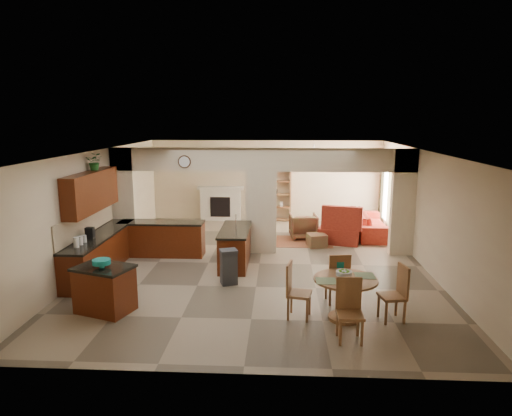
# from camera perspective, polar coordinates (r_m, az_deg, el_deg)

# --- Properties ---
(floor) EXTENTS (10.00, 10.00, 0.00)m
(floor) POSITION_cam_1_polar(r_m,az_deg,el_deg) (11.47, 0.44, -6.95)
(floor) COLOR gray
(floor) RESTS_ON ground
(ceiling) EXTENTS (10.00, 10.00, 0.00)m
(ceiling) POSITION_cam_1_polar(r_m,az_deg,el_deg) (10.92, 0.46, 7.15)
(ceiling) COLOR white
(ceiling) RESTS_ON wall_back
(wall_back) EXTENTS (8.00, 0.00, 8.00)m
(wall_back) POSITION_cam_1_polar(r_m,az_deg,el_deg) (16.04, 1.29, 3.44)
(wall_back) COLOR beige
(wall_back) RESTS_ON floor
(wall_front) EXTENTS (8.00, 0.00, 8.00)m
(wall_front) POSITION_cam_1_polar(r_m,az_deg,el_deg) (6.29, -1.70, -9.07)
(wall_front) COLOR beige
(wall_front) RESTS_ON floor
(wall_left) EXTENTS (0.00, 10.00, 10.00)m
(wall_left) POSITION_cam_1_polar(r_m,az_deg,el_deg) (11.97, -19.04, 0.13)
(wall_left) COLOR beige
(wall_left) RESTS_ON floor
(wall_right) EXTENTS (0.00, 10.00, 10.00)m
(wall_right) POSITION_cam_1_polar(r_m,az_deg,el_deg) (11.63, 20.54, -0.28)
(wall_right) COLOR beige
(wall_right) RESTS_ON floor
(partition_left_pier) EXTENTS (0.60, 0.25, 2.80)m
(partition_left_pier) POSITION_cam_1_polar(r_m,az_deg,el_deg) (12.79, -16.13, 0.99)
(partition_left_pier) COLOR beige
(partition_left_pier) RESTS_ON floor
(partition_center_pier) EXTENTS (0.80, 0.25, 2.20)m
(partition_center_pier) POSITION_cam_1_polar(r_m,az_deg,el_deg) (12.15, 0.67, -0.53)
(partition_center_pier) COLOR beige
(partition_center_pier) RESTS_ON floor
(partition_right_pier) EXTENTS (0.60, 0.25, 2.80)m
(partition_right_pier) POSITION_cam_1_polar(r_m,az_deg,el_deg) (12.49, 17.88, 0.65)
(partition_right_pier) COLOR beige
(partition_right_pier) RESTS_ON floor
(partition_header) EXTENTS (8.00, 0.25, 0.60)m
(partition_header) POSITION_cam_1_polar(r_m,az_deg,el_deg) (11.94, 0.68, 6.06)
(partition_header) COLOR beige
(partition_header) RESTS_ON partition_center_pier
(kitchen_counter) EXTENTS (2.52, 3.29, 1.48)m
(kitchen_counter) POSITION_cam_1_polar(r_m,az_deg,el_deg) (11.70, -15.83, -4.64)
(kitchen_counter) COLOR #421607
(kitchen_counter) RESTS_ON floor
(upper_cabinets) EXTENTS (0.35, 2.40, 0.90)m
(upper_cabinets) POSITION_cam_1_polar(r_m,az_deg,el_deg) (11.09, -19.88, 1.96)
(upper_cabinets) COLOR #421607
(upper_cabinets) RESTS_ON wall_left
(peninsula) EXTENTS (0.70, 1.85, 0.91)m
(peninsula) POSITION_cam_1_polar(r_m,az_deg,el_deg) (11.27, -2.64, -4.86)
(peninsula) COLOR #421607
(peninsula) RESTS_ON floor
(wall_clock) EXTENTS (0.34, 0.03, 0.34)m
(wall_clock) POSITION_cam_1_polar(r_m,az_deg,el_deg) (12.05, -8.94, 5.73)
(wall_clock) COLOR #442816
(wall_clock) RESTS_ON partition_header
(rug) EXTENTS (1.60, 1.30, 0.01)m
(rug) POSITION_cam_1_polar(r_m,az_deg,el_deg) (13.48, 5.98, -4.19)
(rug) COLOR #925935
(rug) RESTS_ON floor
(fireplace) EXTENTS (1.60, 0.35, 1.20)m
(fireplace) POSITION_cam_1_polar(r_m,az_deg,el_deg) (16.13, -4.44, 0.63)
(fireplace) COLOR beige
(fireplace) RESTS_ON floor
(shelving_unit) EXTENTS (1.00, 0.32, 1.80)m
(shelving_unit) POSITION_cam_1_polar(r_m,az_deg,el_deg) (15.93, 2.52, 1.56)
(shelving_unit) COLOR brown
(shelving_unit) RESTS_ON floor
(window_a) EXTENTS (0.02, 0.90, 1.90)m
(window_a) POSITION_cam_1_polar(r_m,az_deg,el_deg) (13.83, 17.57, 0.81)
(window_a) COLOR white
(window_a) RESTS_ON wall_right
(window_b) EXTENTS (0.02, 0.90, 1.90)m
(window_b) POSITION_cam_1_polar(r_m,az_deg,el_deg) (15.46, 16.04, 1.96)
(window_b) COLOR white
(window_b) RESTS_ON wall_right
(glazed_door) EXTENTS (0.02, 0.70, 2.10)m
(glazed_door) POSITION_cam_1_polar(r_m,az_deg,el_deg) (14.67, 16.73, 0.84)
(glazed_door) COLOR white
(glazed_door) RESTS_ON wall_right
(drape_a_left) EXTENTS (0.10, 0.28, 2.30)m
(drape_a_left) POSITION_cam_1_polar(r_m,az_deg,el_deg) (13.25, 18.04, 0.34)
(drape_a_left) COLOR #45271B
(drape_a_left) RESTS_ON wall_right
(drape_a_right) EXTENTS (0.10, 0.28, 2.30)m
(drape_a_right) POSITION_cam_1_polar(r_m,az_deg,el_deg) (14.40, 16.84, 1.25)
(drape_a_right) COLOR #45271B
(drape_a_right) RESTS_ON wall_right
(drape_b_left) EXTENTS (0.10, 0.28, 2.30)m
(drape_b_left) POSITION_cam_1_polar(r_m,az_deg,el_deg) (14.88, 16.39, 1.59)
(drape_b_left) COLOR #45271B
(drape_b_left) RESTS_ON wall_right
(drape_b_right) EXTENTS (0.10, 0.28, 2.30)m
(drape_b_right) POSITION_cam_1_polar(r_m,az_deg,el_deg) (16.03, 15.43, 2.31)
(drape_b_right) COLOR #45271B
(drape_b_right) RESTS_ON wall_right
(ceiling_fan) EXTENTS (1.00, 1.00, 0.10)m
(ceiling_fan) POSITION_cam_1_polar(r_m,az_deg,el_deg) (13.95, 7.25, 6.97)
(ceiling_fan) COLOR white
(ceiling_fan) RESTS_ON ceiling
(kitchen_island) EXTENTS (1.20, 1.02, 0.88)m
(kitchen_island) POSITION_cam_1_polar(r_m,az_deg,el_deg) (9.08, -18.38, -9.57)
(kitchen_island) COLOR #421607
(kitchen_island) RESTS_ON floor
(teal_bowl) EXTENTS (0.33, 0.33, 0.16)m
(teal_bowl) POSITION_cam_1_polar(r_m,az_deg,el_deg) (8.87, -18.74, -6.59)
(teal_bowl) COLOR teal
(teal_bowl) RESTS_ON kitchen_island
(trash_can) EXTENTS (0.41, 0.38, 0.72)m
(trash_can) POSITION_cam_1_polar(r_m,az_deg,el_deg) (10.03, -3.43, -7.52)
(trash_can) COLOR #303033
(trash_can) RESTS_ON floor
(dining_table) EXTENTS (1.14, 1.14, 0.78)m
(dining_table) POSITION_cam_1_polar(r_m,az_deg,el_deg) (8.44, 11.08, -10.30)
(dining_table) COLOR brown
(dining_table) RESTS_ON floor
(fruit_bowl) EXTENTS (0.28, 0.28, 0.15)m
(fruit_bowl) POSITION_cam_1_polar(r_m,az_deg,el_deg) (8.32, 10.95, -8.12)
(fruit_bowl) COLOR #5EB226
(fruit_bowl) RESTS_ON dining_table
(sofa) EXTENTS (2.51, 0.99, 0.73)m
(sofa) POSITION_cam_1_polar(r_m,az_deg,el_deg) (14.56, 14.11, -1.85)
(sofa) COLOR maroon
(sofa) RESTS_ON floor
(chaise) EXTENTS (1.33, 1.19, 0.45)m
(chaise) POSITION_cam_1_polar(r_m,az_deg,el_deg) (13.55, 10.39, -3.26)
(chaise) COLOR maroon
(chaise) RESTS_ON floor
(armchair) EXTENTS (0.86, 0.88, 0.74)m
(armchair) POSITION_cam_1_polar(r_m,az_deg,el_deg) (13.81, 5.93, -2.26)
(armchair) COLOR maroon
(armchair) RESTS_ON floor
(ottoman) EXTENTS (0.59, 0.59, 0.36)m
(ottoman) POSITION_cam_1_polar(r_m,az_deg,el_deg) (12.99, 7.60, -4.02)
(ottoman) COLOR maroon
(ottoman) RESTS_ON floor
(plant) EXTENTS (0.42, 0.38, 0.41)m
(plant) POSITION_cam_1_polar(r_m,az_deg,el_deg) (11.29, -19.51, 5.49)
(plant) COLOR #134512
(plant) RESTS_ON upper_cabinets
(chair_north) EXTENTS (0.47, 0.47, 1.02)m
(chair_north) POSITION_cam_1_polar(r_m,az_deg,el_deg) (9.07, 10.23, -8.45)
(chair_north) COLOR brown
(chair_north) RESTS_ON floor
(chair_east) EXTENTS (0.49, 0.49, 1.02)m
(chair_east) POSITION_cam_1_polar(r_m,az_deg,el_deg) (8.62, 17.20, -9.86)
(chair_east) COLOR brown
(chair_east) RESTS_ON floor
(chair_south) EXTENTS (0.43, 0.44, 1.02)m
(chair_south) POSITION_cam_1_polar(r_m,az_deg,el_deg) (7.75, 11.59, -12.00)
(chair_south) COLOR brown
(chair_south) RESTS_ON floor
(chair_west) EXTENTS (0.49, 0.49, 1.02)m
(chair_west) POSITION_cam_1_polar(r_m,az_deg,el_deg) (8.40, 4.86, -9.94)
(chair_west) COLOR brown
(chair_west) RESTS_ON floor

